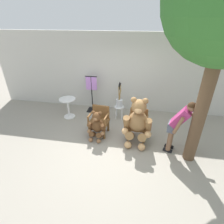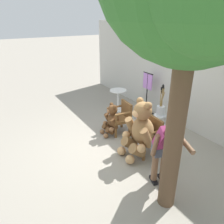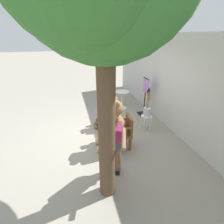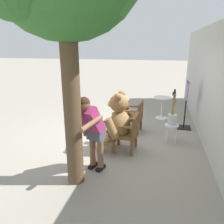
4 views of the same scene
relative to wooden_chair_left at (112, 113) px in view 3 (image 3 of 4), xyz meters
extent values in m
plane|color=gray|center=(0.57, -0.59, -0.46)|extent=(60.00, 60.00, 0.00)
cube|color=beige|center=(0.57, 1.81, 0.94)|extent=(10.00, 0.16, 2.80)
cube|color=brown|center=(-0.01, -0.06, -0.06)|extent=(0.61, 0.57, 0.07)
cylinder|color=brown|center=(-0.26, -0.25, -0.28)|extent=(0.07, 0.07, 0.37)
cylinder|color=brown|center=(0.20, -0.29, -0.28)|extent=(0.07, 0.07, 0.37)
cylinder|color=brown|center=(-0.21, 0.17, -0.28)|extent=(0.07, 0.07, 0.37)
cylinder|color=brown|center=(0.24, 0.12, -0.28)|extent=(0.07, 0.07, 0.37)
cube|color=brown|center=(0.02, 0.17, 0.19)|extent=(0.52, 0.11, 0.42)
cylinder|color=brown|center=(-0.26, -0.04, 0.20)|extent=(0.10, 0.48, 0.06)
cylinder|color=brown|center=(-0.28, -0.25, 0.09)|extent=(0.05, 0.05, 0.22)
cylinder|color=brown|center=(0.24, -0.09, 0.20)|extent=(0.10, 0.48, 0.06)
cylinder|color=brown|center=(0.22, -0.30, 0.09)|extent=(0.05, 0.05, 0.22)
cube|color=brown|center=(1.16, -0.06, -0.06)|extent=(0.60, 0.56, 0.07)
cylinder|color=brown|center=(0.91, -0.25, -0.28)|extent=(0.07, 0.07, 0.37)
cylinder|color=brown|center=(1.37, -0.29, -0.28)|extent=(0.07, 0.07, 0.37)
cylinder|color=brown|center=(0.94, 0.16, -0.28)|extent=(0.07, 0.07, 0.37)
cylinder|color=brown|center=(1.40, 0.13, -0.28)|extent=(0.07, 0.07, 0.37)
cube|color=brown|center=(1.17, 0.17, 0.19)|extent=(0.52, 0.10, 0.42)
cylinder|color=brown|center=(0.91, -0.04, 0.20)|extent=(0.09, 0.48, 0.06)
cylinder|color=brown|center=(0.89, -0.25, 0.09)|extent=(0.05, 0.05, 0.22)
cylinder|color=brown|center=(1.41, -0.08, 0.20)|extent=(0.09, 0.48, 0.06)
cylinder|color=brown|center=(1.39, -0.29, 0.09)|extent=(0.05, 0.05, 0.22)
ellipsoid|color=olive|center=(1.16, -0.18, 0.16)|extent=(0.59, 0.51, 0.64)
sphere|color=olive|center=(1.15, -0.21, 0.65)|extent=(0.41, 0.41, 0.41)
ellipsoid|color=tan|center=(1.14, -0.39, 0.62)|extent=(0.20, 0.16, 0.15)
sphere|color=black|center=(1.14, -0.39, 0.63)|extent=(0.06, 0.06, 0.06)
sphere|color=olive|center=(1.00, -0.18, 0.82)|extent=(0.16, 0.16, 0.16)
sphere|color=olive|center=(1.31, -0.20, 0.82)|extent=(0.16, 0.16, 0.16)
cylinder|color=olive|center=(0.85, -0.27, 0.16)|extent=(0.21, 0.37, 0.48)
sphere|color=tan|center=(0.83, -0.39, -0.06)|extent=(0.19, 0.19, 0.19)
cylinder|color=olive|center=(1.45, -0.31, 0.16)|extent=(0.21, 0.37, 0.48)
sphere|color=tan|center=(1.45, -0.44, -0.06)|extent=(0.19, 0.19, 0.19)
cylinder|color=olive|center=(0.97, -0.40, -0.19)|extent=(0.26, 0.41, 0.38)
sphere|color=tan|center=(0.94, -0.59, -0.36)|extent=(0.20, 0.20, 0.20)
cylinder|color=olive|center=(1.31, -0.43, -0.19)|extent=(0.26, 0.41, 0.38)
sphere|color=tan|center=(1.31, -0.62, -0.36)|extent=(0.20, 0.20, 0.20)
ellipsoid|color=brown|center=(-0.01, -0.24, -0.06)|extent=(0.39, 0.34, 0.41)
sphere|color=brown|center=(-0.01, -0.26, 0.26)|extent=(0.26, 0.26, 0.26)
ellipsoid|color=#8C603D|center=(-0.02, -0.37, 0.24)|extent=(0.13, 0.11, 0.10)
sphere|color=black|center=(-0.02, -0.37, 0.25)|extent=(0.04, 0.04, 0.04)
sphere|color=brown|center=(-0.11, -0.24, 0.37)|extent=(0.10, 0.10, 0.10)
sphere|color=brown|center=(0.09, -0.26, 0.37)|extent=(0.10, 0.10, 0.10)
cylinder|color=brown|center=(-0.21, -0.29, -0.06)|extent=(0.14, 0.24, 0.31)
sphere|color=#8C603D|center=(-0.22, -0.37, -0.20)|extent=(0.12, 0.12, 0.12)
cylinder|color=brown|center=(0.18, -0.33, -0.06)|extent=(0.14, 0.24, 0.31)
sphere|color=#8C603D|center=(0.18, -0.41, -0.20)|extent=(0.12, 0.12, 0.12)
cylinder|color=brown|center=(-0.13, -0.38, -0.29)|extent=(0.18, 0.27, 0.24)
sphere|color=#8C603D|center=(-0.16, -0.50, -0.40)|extent=(0.13, 0.13, 0.13)
cylinder|color=brown|center=(0.09, -0.40, -0.29)|extent=(0.18, 0.27, 0.24)
sphere|color=#8C603D|center=(0.09, -0.53, -0.40)|extent=(0.13, 0.13, 0.13)
cube|color=black|center=(2.01, -0.55, -0.43)|extent=(0.26, 0.16, 0.06)
cylinder|color=brown|center=(2.01, -0.55, 0.01)|extent=(0.12, 0.12, 0.82)
cube|color=black|center=(2.07, -0.38, -0.43)|extent=(0.26, 0.16, 0.06)
cylinder|color=brown|center=(2.07, -0.38, 0.01)|extent=(0.12, 0.12, 0.82)
cube|color=#4C5160|center=(2.04, -0.47, 0.29)|extent=(0.30, 0.35, 0.24)
cube|color=#9E2D66|center=(2.17, -0.51, 0.59)|extent=(0.53, 0.44, 0.57)
sphere|color=brown|center=(2.36, -0.57, 0.92)|extent=(0.21, 0.21, 0.21)
sphere|color=#382314|center=(2.36, -0.57, 0.94)|extent=(0.21, 0.21, 0.21)
cylinder|color=brown|center=(2.47, -0.41, 0.64)|extent=(0.56, 0.25, 0.14)
cylinder|color=brown|center=(2.12, -0.69, 0.47)|extent=(0.23, 0.15, 0.50)
cylinder|color=silver|center=(0.47, 0.98, -0.02)|extent=(0.34, 0.34, 0.03)
cylinder|color=silver|center=(0.57, 1.08, -0.25)|extent=(0.04, 0.04, 0.43)
cylinder|color=silver|center=(0.37, 1.08, -0.25)|extent=(0.04, 0.04, 0.43)
cylinder|color=silver|center=(0.57, 0.88, -0.25)|extent=(0.04, 0.04, 0.43)
cylinder|color=silver|center=(0.37, 0.88, -0.25)|extent=(0.04, 0.04, 0.43)
cylinder|color=silver|center=(0.47, 0.98, 0.13)|extent=(0.22, 0.22, 0.26)
cylinder|color=#997A47|center=(0.49, 0.99, 0.42)|extent=(0.04, 0.07, 0.69)
cylinder|color=black|center=(0.49, 0.99, 0.81)|extent=(0.05, 0.05, 0.08)
cylinder|color=#997A47|center=(0.46, 0.96, 0.40)|extent=(0.07, 0.05, 0.65)
cylinder|color=black|center=(0.46, 0.96, 0.76)|extent=(0.05, 0.05, 0.08)
cylinder|color=#997A47|center=(0.47, 0.99, 0.37)|extent=(0.11, 0.11, 0.59)
cylinder|color=black|center=(0.47, 0.99, 0.71)|extent=(0.06, 0.06, 0.09)
cylinder|color=#997A47|center=(0.47, 0.99, 0.43)|extent=(0.09, 0.07, 0.71)
cylinder|color=black|center=(0.47, 0.99, 0.83)|extent=(0.05, 0.05, 0.09)
cylinder|color=#997A47|center=(0.47, 0.99, 0.35)|extent=(0.12, 0.06, 0.55)
cylinder|color=black|center=(0.47, 0.99, 0.67)|extent=(0.06, 0.05, 0.09)
cylinder|color=white|center=(-1.31, 0.75, 0.24)|extent=(0.56, 0.56, 0.03)
cylinder|color=white|center=(-1.31, 0.75, -0.12)|extent=(0.07, 0.07, 0.69)
cylinder|color=white|center=(-1.31, 0.75, -0.45)|extent=(0.40, 0.40, 0.03)
cylinder|color=brown|center=(2.52, -0.71, 0.97)|extent=(0.28, 0.28, 2.87)
cube|color=black|center=(-0.61, 1.39, -0.45)|extent=(0.40, 0.40, 0.02)
cylinder|color=black|center=(-0.61, 1.39, 0.21)|extent=(0.04, 0.04, 1.35)
cylinder|color=black|center=(-0.61, 1.39, 0.89)|extent=(0.44, 0.03, 0.03)
cube|color=#B77AD1|center=(-0.61, 1.39, 0.63)|extent=(0.40, 0.03, 0.48)
camera|label=1|loc=(1.15, -4.40, 2.77)|focal=28.00mm
camera|label=2|loc=(4.47, -2.99, 2.53)|focal=35.00mm
camera|label=3|loc=(4.91, -1.22, 2.28)|focal=28.00mm
camera|label=4|loc=(5.67, 0.65, 1.87)|focal=35.00mm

